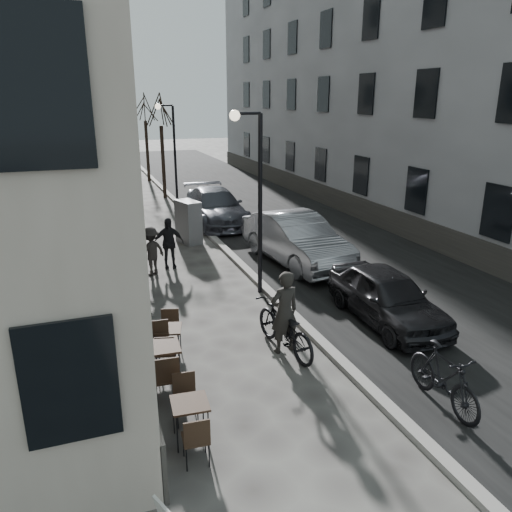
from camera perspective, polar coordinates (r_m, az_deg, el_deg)
ground at (r=9.76m, az=13.32°, el=-16.52°), size 120.00×120.00×0.00m
road at (r=24.77m, az=0.77°, el=5.19°), size 7.30×60.00×0.00m
kerb at (r=23.75m, az=-7.52°, el=4.62°), size 0.25×60.00×0.12m
building_left at (r=23.30m, az=-25.04°, el=22.65°), size 4.00×35.00×16.00m
building_right at (r=27.24m, az=12.60°, el=22.87°), size 4.00×35.00×16.00m
streetlamp_near at (r=13.59m, az=-0.21°, el=8.23°), size 0.90×0.28×5.09m
streetlamp_far at (r=25.13m, az=-9.69°, el=12.42°), size 0.90×0.28×5.09m
tree_near at (r=28.00m, az=-10.88°, el=15.97°), size 2.40×2.40×5.70m
tree_far at (r=33.94m, az=-12.62°, el=16.14°), size 2.40×2.40×5.70m
bistro_set_a at (r=8.59m, az=-7.50°, el=-17.81°), size 0.63×1.48×0.86m
bistro_set_b at (r=10.09m, az=-10.65°, el=-11.68°), size 0.73×1.71×1.00m
bistro_set_c at (r=11.02m, az=-10.02°, el=-9.40°), size 0.75×1.49×0.85m
utility_cabinet at (r=19.32m, az=-7.73°, el=3.88°), size 0.89×1.22×1.64m
bicycle at (r=11.09m, az=3.23°, el=-8.15°), size 1.10×2.29×1.15m
cyclist_rider at (r=10.93m, az=3.27°, el=-6.43°), size 0.75×0.55×1.88m
pedestrian_near at (r=13.00m, az=-13.84°, el=-3.21°), size 1.01×0.89×1.75m
pedestrian_mid at (r=15.98m, az=-11.91°, el=0.54°), size 1.17×1.02×1.56m
pedestrian_far at (r=16.54m, az=-9.97°, el=1.47°), size 1.01×0.45×1.69m
car_near at (r=12.87m, az=14.74°, el=-4.46°), size 1.66×3.99×1.35m
car_mid at (r=16.84m, az=4.61°, el=1.94°), size 2.27×5.21×1.66m
car_far at (r=22.22m, az=-4.63°, el=5.64°), size 2.20×5.24×1.51m
moped at (r=9.88m, az=20.68°, el=-12.87°), size 0.57×1.92×1.15m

